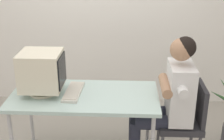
% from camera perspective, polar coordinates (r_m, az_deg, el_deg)
% --- Properties ---
extents(desk, '(1.37, 0.68, 0.74)m').
position_cam_1_polar(desk, '(2.91, -5.11, -5.49)').
color(desk, '#B7B7BC').
rests_on(desk, ground_plane).
extents(crt_monitor, '(0.38, 0.34, 0.40)m').
position_cam_1_polar(crt_monitor, '(2.88, -12.84, -0.18)').
color(crt_monitor, beige).
rests_on(crt_monitor, desk).
extents(keyboard, '(0.16, 0.43, 0.03)m').
position_cam_1_polar(keyboard, '(2.92, -7.13, -3.97)').
color(keyboard, silver).
rests_on(keyboard, desk).
extents(office_chair, '(0.40, 0.40, 0.84)m').
position_cam_1_polar(office_chair, '(3.06, 13.50, -8.70)').
color(office_chair, '#4C4C51').
rests_on(office_chair, ground_plane).
extents(person_seated, '(0.70, 0.59, 1.29)m').
position_cam_1_polar(person_seated, '(2.93, 10.41, -5.00)').
color(person_seated, silver).
rests_on(person_seated, ground_plane).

